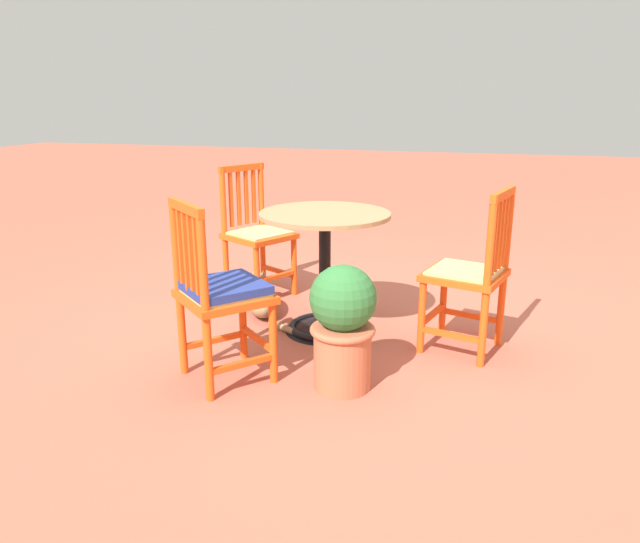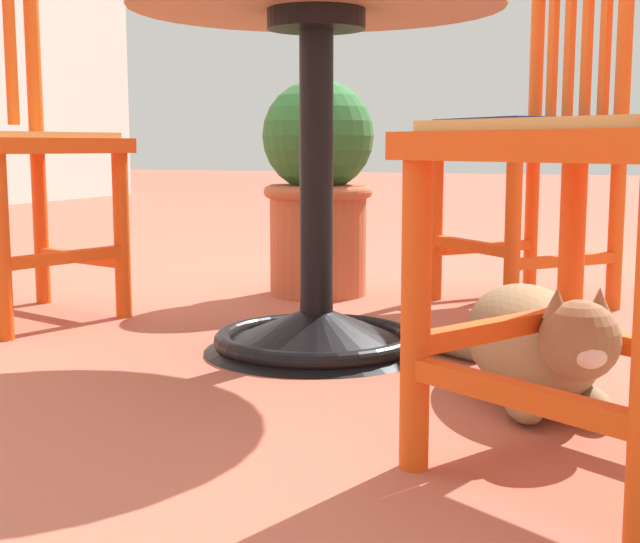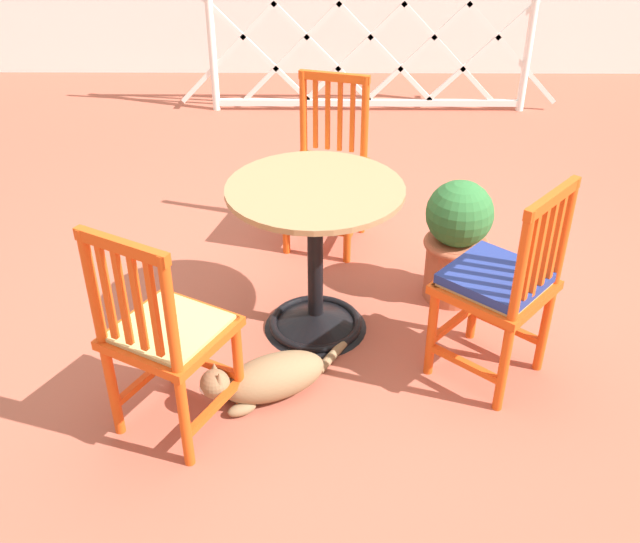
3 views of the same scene
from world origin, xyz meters
name	(u,v)px [view 3 (image 3 of 3)]	position (x,y,z in m)	size (l,w,h in m)	color
ground_plane	(329,321)	(0.00, 0.00, 0.00)	(24.00, 24.00, 0.00)	#AD5642
lattice_fence_panel	(370,37)	(0.32, 2.89, 0.58)	(3.01, 0.06, 1.16)	white
cafe_table	(315,276)	(-0.06, -0.05, 0.28)	(0.76, 0.76, 0.73)	black
orange_chair_at_corner	(500,286)	(0.68, -0.37, 0.45)	(0.56, 0.56, 0.91)	#E04C14
orange_chair_tucked_in	(327,169)	(-0.01, 0.79, 0.43)	(0.49, 0.49, 0.91)	#E04C14
orange_chair_facing_out	(166,337)	(-0.60, -0.69, 0.43)	(0.54, 0.54, 0.91)	#E04C14
tabby_cat	(266,379)	(-0.26, -0.53, 0.10)	(0.60, 0.51, 0.23)	#8E704C
terracotta_planter	(457,238)	(0.61, 0.23, 0.33)	(0.32, 0.32, 0.62)	#B25B3D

